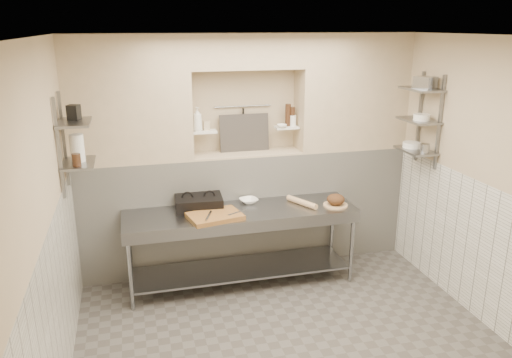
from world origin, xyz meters
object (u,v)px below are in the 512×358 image
object	(u,v)px
bottle_soap	(197,119)
mixing_bowl	(249,201)
prep_table	(241,232)
bread_loaf	(336,199)
rolling_pin	(302,202)
bowl_alcove	(282,126)
panini_press	(199,203)
cutting_board	(215,216)
jug_left	(77,148)

from	to	relation	value
bottle_soap	mixing_bowl	bearing A→B (deg)	-30.57
prep_table	bread_loaf	bearing A→B (deg)	-5.71
prep_table	rolling_pin	world-z (taller)	rolling_pin
bowl_alcove	panini_press	bearing A→B (deg)	-162.89
panini_press	rolling_pin	size ratio (longest dim) A/B	1.25
panini_press	cutting_board	bearing A→B (deg)	-65.90
jug_left	rolling_pin	bearing A→B (deg)	3.03
mixing_bowl	jug_left	xyz separation A→B (m)	(-1.79, -0.35, 0.82)
cutting_board	bread_loaf	xyz separation A→B (m)	(1.41, 0.04, 0.05)
bottle_soap	bowl_alcove	size ratio (longest dim) A/B	2.31
cutting_board	rolling_pin	distance (m)	1.05
prep_table	jug_left	xyz separation A→B (m)	(-1.64, -0.11, 1.10)
panini_press	cutting_board	xyz separation A→B (m)	(0.13, -0.34, -0.05)
bowl_alcove	mixing_bowl	bearing A→B (deg)	-149.32
bowl_alcove	cutting_board	bearing A→B (deg)	-144.65
bread_loaf	jug_left	distance (m)	2.83
cutting_board	mixing_bowl	distance (m)	0.60
bread_loaf	bowl_alcove	xyz separation A→B (m)	(-0.46, 0.63, 0.75)
prep_table	bowl_alcove	world-z (taller)	bowl_alcove
prep_table	bowl_alcove	size ratio (longest dim) A/B	21.42
mixing_bowl	rolling_pin	bearing A→B (deg)	-20.96
prep_table	cutting_board	size ratio (longest dim) A/B	4.71
panini_press	bottle_soap	distance (m)	0.95
mixing_bowl	bowl_alcove	size ratio (longest dim) A/B	1.71
panini_press	bowl_alcove	distance (m)	1.35
panini_press	bottle_soap	bearing A→B (deg)	83.29
cutting_board	bowl_alcove	bearing A→B (deg)	35.35
prep_table	mixing_bowl	xyz separation A→B (m)	(0.14, 0.24, 0.28)
cutting_board	bowl_alcove	world-z (taller)	bowl_alcove
prep_table	bowl_alcove	xyz separation A→B (m)	(0.62, 0.52, 1.09)
bowl_alcove	jug_left	world-z (taller)	jug_left
bottle_soap	bowl_alcove	distance (m)	1.01
cutting_board	bottle_soap	world-z (taller)	bottle_soap
rolling_pin	bottle_soap	bearing A→B (deg)	154.27
mixing_bowl	bread_loaf	xyz separation A→B (m)	(0.94, -0.34, 0.05)
bread_loaf	jug_left	size ratio (longest dim) A/B	0.77
panini_press	jug_left	xyz separation A→B (m)	(-1.20, -0.30, 0.77)
bread_loaf	rolling_pin	bearing A→B (deg)	161.38
prep_table	cutting_board	distance (m)	0.45
cutting_board	mixing_bowl	size ratio (longest dim) A/B	2.67
cutting_board	bottle_soap	xyz separation A→B (m)	(-0.06, 0.69, 0.93)
rolling_pin	jug_left	size ratio (longest dim) A/B	1.63
prep_table	bottle_soap	bearing A→B (deg)	124.87
rolling_pin	jug_left	distance (m)	2.50
bottle_soap	jug_left	xyz separation A→B (m)	(-1.26, -0.66, -0.11)
rolling_pin	panini_press	bearing A→B (deg)	171.43
cutting_board	jug_left	distance (m)	1.56
jug_left	bottle_soap	bearing A→B (deg)	27.44
panini_press	bowl_alcove	bearing A→B (deg)	20.98
jug_left	bread_loaf	bearing A→B (deg)	0.05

